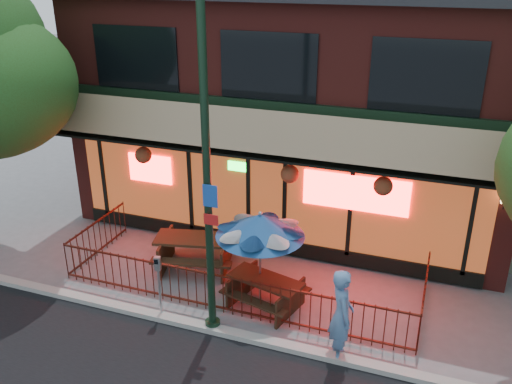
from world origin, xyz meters
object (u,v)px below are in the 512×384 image
at_px(street_light, 208,195).
at_px(picnic_table_left, 196,248).
at_px(picnic_table_right, 266,288).
at_px(parking_meter_near, 159,277).
at_px(pedestrian, 341,315).
at_px(patio_umbrella, 260,225).

bearing_deg(street_light, picnic_table_left, 123.36).
relative_size(picnic_table_right, parking_meter_near, 1.29).
bearing_deg(pedestrian, picnic_table_left, 40.25).
bearing_deg(parking_meter_near, pedestrian, 0.72).
xyz_separation_m(picnic_table_left, patio_umbrella, (2.03, -0.81, 1.38)).
height_order(street_light, picnic_table_left, street_light).
bearing_deg(picnic_table_right, patio_umbrella, 136.69).
height_order(picnic_table_right, pedestrian, pedestrian).
bearing_deg(picnic_table_left, parking_meter_near, -85.08).
height_order(picnic_table_left, patio_umbrella, patio_umbrella).
relative_size(picnic_table_left, parking_meter_near, 1.54).
height_order(pedestrian, parking_meter_near, pedestrian).
relative_size(picnic_table_left, pedestrian, 1.18).
bearing_deg(patio_umbrella, picnic_table_left, 158.16).
bearing_deg(picnic_table_right, street_light, -124.15).
xyz_separation_m(street_light, patio_umbrella, (0.60, 1.36, -1.20)).
xyz_separation_m(picnic_table_right, pedestrian, (1.94, -1.12, 0.51)).
bearing_deg(picnic_table_left, street_light, -56.64).
bearing_deg(pedestrian, patio_umbrella, 35.74).
height_order(picnic_table_left, parking_meter_near, parking_meter_near).
bearing_deg(picnic_table_right, pedestrian, -30.08).
relative_size(street_light, picnic_table_right, 3.57).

